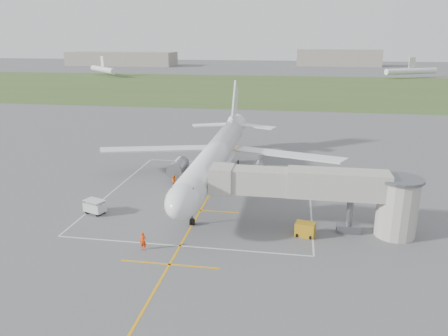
% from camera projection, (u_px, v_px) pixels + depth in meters
% --- Properties ---
extents(ground, '(700.00, 700.00, 0.00)m').
position_uv_depth(ground, '(215.00, 185.00, 65.33)').
color(ground, '#545456').
rests_on(ground, ground).
extents(grass_strip, '(700.00, 120.00, 0.02)m').
position_uv_depth(grass_strip, '(270.00, 88.00, 188.04)').
color(grass_strip, '#435625').
rests_on(grass_strip, ground).
extents(apron_markings, '(28.20, 60.00, 0.01)m').
position_uv_depth(apron_markings, '(207.00, 199.00, 59.84)').
color(apron_markings, orange).
rests_on(apron_markings, ground).
extents(airliner, '(38.93, 46.75, 13.52)m').
position_uv_depth(airliner, '(216.00, 156.00, 64.77)').
color(airliner, white).
rests_on(airliner, ground).
extents(jet_bridge, '(23.40, 5.00, 7.20)m').
position_uv_depth(jet_bridge, '(330.00, 192.00, 48.74)').
color(jet_bridge, '#A8A597').
rests_on(jet_bridge, ground).
extents(gpu_unit, '(2.39, 1.90, 1.61)m').
position_uv_depth(gpu_unit, '(305.00, 230.00, 48.52)').
color(gpu_unit, '#B38216').
rests_on(gpu_unit, ground).
extents(baggage_cart, '(2.95, 2.34, 1.79)m').
position_uv_depth(baggage_cart, '(95.00, 207.00, 54.69)').
color(baggage_cart, silver).
rests_on(baggage_cart, ground).
extents(ramp_worker_nose, '(0.71, 0.47, 1.94)m').
position_uv_depth(ramp_worker_nose, '(143.00, 241.00, 45.35)').
color(ramp_worker_nose, '#F13A07').
rests_on(ramp_worker_nose, ground).
extents(ramp_worker_wing, '(1.01, 1.03, 1.68)m').
position_uv_depth(ramp_worker_wing, '(174.00, 181.00, 64.74)').
color(ramp_worker_wing, '#F75C07').
rests_on(ramp_worker_wing, ground).
extents(distant_hangars, '(345.00, 49.00, 12.00)m').
position_uv_depth(distant_hangars, '(260.00, 59.00, 316.70)').
color(distant_hangars, gray).
rests_on(distant_hangars, ground).
extents(distant_aircraft, '(193.53, 37.71, 8.85)m').
position_uv_depth(distant_aircraft, '(253.00, 70.00, 236.93)').
color(distant_aircraft, white).
rests_on(distant_aircraft, ground).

